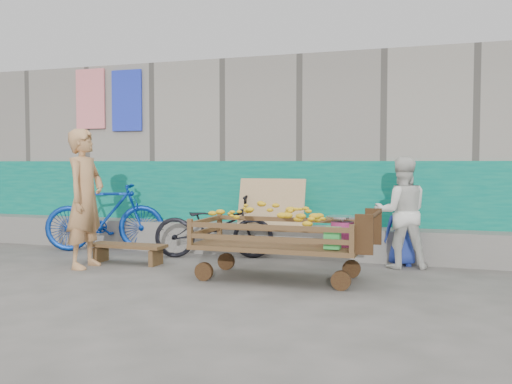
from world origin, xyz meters
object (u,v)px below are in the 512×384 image
(vendor_man, at_px, (85,198))
(child, at_px, (402,231))
(bench, at_px, (128,249))
(bicycle_blue, at_px, (105,216))
(banana_cart, at_px, (276,228))
(bicycle_dark, at_px, (214,227))
(woman, at_px, (401,213))

(vendor_man, height_order, child, vendor_man)
(vendor_man, bearing_deg, bench, -43.93)
(child, bearing_deg, bicycle_blue, -5.64)
(bench, height_order, child, child)
(banana_cart, bearing_deg, child, 45.32)
(vendor_man, relative_size, bicycle_dark, 1.06)
(bench, bearing_deg, bicycle_dark, 41.35)
(bench, bearing_deg, woman, 13.55)
(banana_cart, xyz_separation_m, vendor_man, (-2.58, -0.07, 0.30))
(woman, distance_m, bicycle_dark, 2.65)
(bench, bearing_deg, child, 15.90)
(banana_cart, xyz_separation_m, bicycle_dark, (-1.28, 1.17, -0.16))
(woman, bearing_deg, bench, -0.88)
(bench, bearing_deg, vendor_man, -130.88)
(bicycle_dark, bearing_deg, woman, -105.17)
(bench, distance_m, bicycle_blue, 1.33)
(vendor_man, distance_m, bicycle_blue, 1.46)
(banana_cart, height_order, bicycle_dark, same)
(child, relative_size, bicycle_blue, 0.51)
(vendor_man, relative_size, woman, 1.25)
(woman, xyz_separation_m, bicycle_blue, (-4.49, 0.02, -0.18))
(woman, distance_m, bicycle_blue, 4.50)
(bicycle_dark, bearing_deg, bench, 115.29)
(child, distance_m, bicycle_blue, 4.50)
(banana_cart, bearing_deg, bicycle_blue, 158.63)
(bench, xyz_separation_m, child, (3.56, 1.01, 0.27))
(banana_cart, height_order, child, child)
(bench, bearing_deg, banana_cart, -9.07)
(bench, height_order, bicycle_blue, bicycle_blue)
(vendor_man, height_order, bicycle_blue, vendor_man)
(bench, xyz_separation_m, woman, (3.56, 0.86, 0.53))
(banana_cart, distance_m, bicycle_blue, 3.37)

